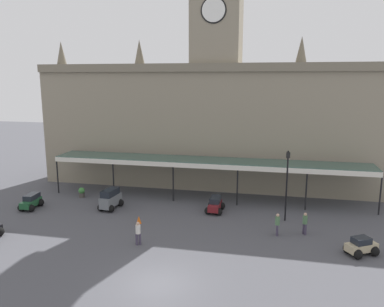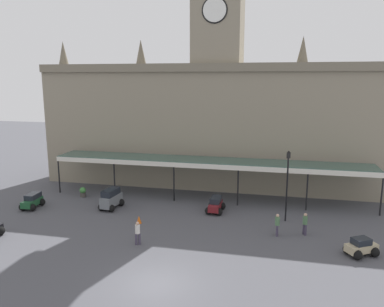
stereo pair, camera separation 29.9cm
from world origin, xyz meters
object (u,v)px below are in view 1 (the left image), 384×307
at_px(car_maroon_estate, 215,205).
at_px(car_grey_van, 111,200).
at_px(pedestrian_beside_cars, 277,224).
at_px(planter_near_kerb, 82,192).
at_px(car_beige_sedan, 361,247).
at_px(traffic_cone, 139,220).
at_px(car_green_estate, 31,202).
at_px(pedestrian_near_entrance, 138,232).
at_px(pedestrian_crossing_forecourt, 305,223).
at_px(victorian_lamppost, 287,178).

relative_size(car_maroon_estate, car_grey_van, 0.91).
xyz_separation_m(pedestrian_beside_cars, planter_near_kerb, (-18.43, 5.36, -0.42)).
height_order(car_maroon_estate, pedestrian_beside_cars, pedestrian_beside_cars).
height_order(car_beige_sedan, traffic_cone, car_beige_sedan).
bearing_deg(car_grey_van, car_green_estate, -168.34).
height_order(car_beige_sedan, car_grey_van, car_grey_van).
bearing_deg(pedestrian_near_entrance, car_grey_van, 127.11).
bearing_deg(pedestrian_crossing_forecourt, car_green_estate, 177.91).
bearing_deg(pedestrian_beside_cars, car_maroon_estate, 142.10).
relative_size(pedestrian_crossing_forecourt, traffic_cone, 2.73).
height_order(car_beige_sedan, car_maroon_estate, car_maroon_estate).
relative_size(victorian_lamppost, planter_near_kerb, 6.01).
bearing_deg(planter_near_kerb, car_beige_sedan, -17.21).
bearing_deg(car_maroon_estate, pedestrian_crossing_forecourt, -25.51).
distance_m(car_beige_sedan, pedestrian_near_entrance, 14.81).
bearing_deg(car_green_estate, car_maroon_estate, 9.14).
distance_m(car_green_estate, car_grey_van, 7.04).
bearing_deg(planter_near_kerb, pedestrian_crossing_forecourt, -13.07).
relative_size(car_maroon_estate, victorian_lamppost, 0.39).
relative_size(pedestrian_near_entrance, pedestrian_beside_cars, 1.00).
bearing_deg(car_grey_van, pedestrian_beside_cars, -11.41).
height_order(car_beige_sedan, pedestrian_crossing_forecourt, pedestrian_crossing_forecourt).
xyz_separation_m(car_grey_van, pedestrian_crossing_forecourt, (16.30, -2.27, 0.10)).
relative_size(car_beige_sedan, victorian_lamppost, 0.39).
distance_m(car_beige_sedan, victorian_lamppost, 7.59).
distance_m(pedestrian_near_entrance, traffic_cone, 4.01).
distance_m(car_grey_van, traffic_cone, 4.61).
xyz_separation_m(car_green_estate, planter_near_kerb, (2.79, 3.89, -0.07)).
xyz_separation_m(car_green_estate, car_grey_van, (6.89, 1.42, 0.24)).
relative_size(car_grey_van, pedestrian_beside_cars, 1.49).
distance_m(pedestrian_crossing_forecourt, victorian_lamppost, 3.87).
distance_m(pedestrian_beside_cars, pedestrian_crossing_forecourt, 2.07).
height_order(car_maroon_estate, traffic_cone, car_maroon_estate).
bearing_deg(car_grey_van, pedestrian_near_entrance, -52.89).
xyz_separation_m(traffic_cone, planter_near_kerb, (-7.73, 5.27, 0.18)).
xyz_separation_m(car_maroon_estate, pedestrian_crossing_forecourt, (7.17, -3.42, 0.34)).
distance_m(car_grey_van, pedestrian_beside_cars, 14.61).
distance_m(car_beige_sedan, traffic_cone, 16.17).
bearing_deg(victorian_lamppost, pedestrian_near_entrance, -145.84).
bearing_deg(car_green_estate, car_grey_van, 11.66).
xyz_separation_m(pedestrian_crossing_forecourt, traffic_cone, (-12.67, -0.53, -0.60)).
xyz_separation_m(car_maroon_estate, traffic_cone, (-5.50, -3.96, -0.26)).
height_order(car_green_estate, planter_near_kerb, car_green_estate).
bearing_deg(victorian_lamppost, car_maroon_estate, 171.36).
bearing_deg(pedestrian_beside_cars, car_green_estate, 176.04).
height_order(car_green_estate, victorian_lamppost, victorian_lamppost).
bearing_deg(car_beige_sedan, car_maroon_estate, 150.16).
bearing_deg(car_maroon_estate, victorian_lamppost, -8.64).
distance_m(victorian_lamppost, planter_near_kerb, 19.44).
xyz_separation_m(car_beige_sedan, pedestrian_beside_cars, (-5.34, 2.00, 0.41)).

